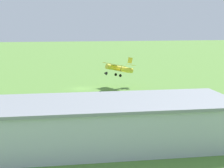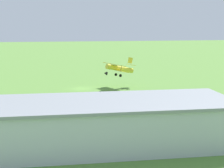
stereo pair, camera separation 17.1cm
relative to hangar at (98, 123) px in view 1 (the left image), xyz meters
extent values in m
plane|color=#568438|center=(-1.93, -38.61, -2.72)|extent=(400.00, 400.00, 0.00)
cube|color=#B7BCC6|center=(0.00, 0.02, -0.18)|extent=(32.17, 11.51, 5.07)
cube|color=gray|center=(0.00, 0.02, 2.53)|extent=(32.78, 12.12, 0.35)
cube|color=#384251|center=(-0.07, -5.58, -0.64)|extent=(10.00, 0.29, 4.16)
cylinder|color=yellow|center=(-10.30, -38.37, 1.56)|extent=(6.86, 3.59, 2.52)
cone|color=black|center=(-6.87, -37.02, 0.77)|extent=(1.08, 1.05, 0.92)
cube|color=yellow|center=(-9.59, -38.09, 1.22)|extent=(4.10, 7.32, 0.44)
cube|color=yellow|center=(-8.93, -37.83, 2.58)|extent=(4.10, 7.32, 0.44)
cube|color=yellow|center=(-12.94, -39.41, 3.24)|extent=(1.29, 0.59, 1.50)
cube|color=yellow|center=(-13.14, -39.49, 2.20)|extent=(1.79, 2.75, 0.26)
cylinder|color=black|center=(-9.58, -39.11, 0.13)|extent=(0.65, 0.36, 0.64)
cylinder|color=black|center=(-10.28, -37.34, 0.13)|extent=(0.65, 0.36, 0.64)
cylinder|color=#332D28|center=(-8.41, -40.12, 1.90)|extent=(0.39, 0.22, 1.46)
cylinder|color=#332D28|center=(-10.11, -35.80, 1.90)|extent=(0.39, 0.22, 1.46)
cylinder|color=#72338C|center=(7.63, -17.14, -2.28)|extent=(0.45, 0.45, 0.88)
cylinder|color=navy|center=(7.63, -17.14, -1.53)|extent=(0.53, 0.53, 0.62)
sphere|color=beige|center=(7.63, -17.14, -1.10)|extent=(0.24, 0.24, 0.24)
cylinder|color=#72338C|center=(-12.37, -12.87, -2.28)|extent=(0.32, 0.32, 0.88)
cylinder|color=orange|center=(-12.37, -12.87, -1.53)|extent=(0.38, 0.38, 0.63)
sphere|color=brown|center=(-12.37, -12.87, -1.09)|extent=(0.24, 0.24, 0.24)
cylinder|color=#3F3F47|center=(-13.31, -13.86, -2.32)|extent=(0.45, 0.45, 0.81)
cylinder|color=beige|center=(-13.31, -13.86, -1.63)|extent=(0.54, 0.54, 0.57)
sphere|color=#D8AD84|center=(-13.31, -13.86, -1.24)|extent=(0.22, 0.22, 0.22)
camera|label=1|loc=(5.88, 42.00, 11.82)|focal=59.62mm
camera|label=2|loc=(5.71, 42.03, 11.82)|focal=59.62mm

